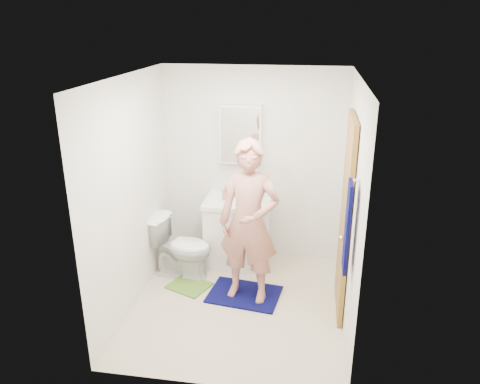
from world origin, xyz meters
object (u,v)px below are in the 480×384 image
object	(u,v)px
towel	(347,227)
toilet	(181,247)
toothbrush_cup	(251,195)
medicine_cabinet	(241,134)
vanity_cabinet	(238,234)
man	(249,223)
soap_dispenser	(226,193)

from	to	relation	value
towel	toilet	xyz separation A→B (m)	(-1.79, 1.10, -0.88)
toothbrush_cup	towel	bearing A→B (deg)	-56.51
towel	toilet	size ratio (longest dim) A/B	1.08
medicine_cabinet	toilet	size ratio (longest dim) A/B	0.95
towel	vanity_cabinet	bearing A→B (deg)	128.47
medicine_cabinet	toothbrush_cup	size ratio (longest dim) A/B	5.78
towel	man	xyz separation A→B (m)	(-0.94, 0.73, -0.35)
vanity_cabinet	towel	distance (m)	2.08
soap_dispenser	man	distance (m)	0.84
toilet	towel	bearing A→B (deg)	-112.38
vanity_cabinet	toilet	world-z (taller)	vanity_cabinet
medicine_cabinet	man	distance (m)	1.23
vanity_cabinet	toothbrush_cup	bearing A→B (deg)	23.87
medicine_cabinet	toilet	bearing A→B (deg)	-134.86
medicine_cabinet	man	xyz separation A→B (m)	(0.24, -0.98, -0.70)
medicine_cabinet	man	bearing A→B (deg)	-76.06
towel	man	size ratio (longest dim) A/B	0.45
soap_dispenser	man	size ratio (longest dim) A/B	0.10
towel	toilet	bearing A→B (deg)	148.54
towel	man	world-z (taller)	man
medicine_cabinet	man	world-z (taller)	medicine_cabinet
towel	toothbrush_cup	size ratio (longest dim) A/B	6.60
vanity_cabinet	medicine_cabinet	size ratio (longest dim) A/B	1.14
medicine_cabinet	soap_dispenser	size ratio (longest dim) A/B	3.99
vanity_cabinet	soap_dispenser	bearing A→B (deg)	-175.59
toilet	vanity_cabinet	bearing A→B (deg)	-48.43
vanity_cabinet	soap_dispenser	size ratio (longest dim) A/B	4.55
soap_dispenser	toothbrush_cup	size ratio (longest dim) A/B	1.45
toilet	man	world-z (taller)	man
vanity_cabinet	soap_dispenser	xyz separation A→B (m)	(-0.14, -0.01, 0.54)
medicine_cabinet	soap_dispenser	bearing A→B (deg)	-121.40
vanity_cabinet	toothbrush_cup	xyz separation A→B (m)	(0.15, 0.07, 0.50)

